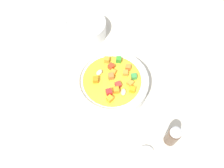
{
  "coord_description": "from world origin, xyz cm",
  "views": [
    {
      "loc": [
        -26.57,
        12.8,
        53.55
      ],
      "look_at": [
        0.0,
        0.0,
        2.93
      ],
      "focal_mm": 34.47,
      "sensor_mm": 36.0,
      "label": 1
    }
  ],
  "objects_px": {
    "soup_bowl_main": "(112,83)",
    "pepper_shaker": "(173,136)",
    "spoon": "(128,151)",
    "side_bowl_small": "(85,27)"
  },
  "relations": [
    {
      "from": "soup_bowl_main",
      "to": "pepper_shaker",
      "type": "xyz_separation_m",
      "value": [
        -0.19,
        -0.07,
        0.01
      ]
    },
    {
      "from": "spoon",
      "to": "side_bowl_small",
      "type": "distance_m",
      "value": 0.41
    },
    {
      "from": "spoon",
      "to": "pepper_shaker",
      "type": "bearing_deg",
      "value": 13.38
    },
    {
      "from": "side_bowl_small",
      "to": "pepper_shaker",
      "type": "xyz_separation_m",
      "value": [
        -0.42,
        -0.05,
        0.01
      ]
    },
    {
      "from": "soup_bowl_main",
      "to": "spoon",
      "type": "xyz_separation_m",
      "value": [
        -0.17,
        0.04,
        -0.03
      ]
    },
    {
      "from": "soup_bowl_main",
      "to": "spoon",
      "type": "height_order",
      "value": "soup_bowl_main"
    },
    {
      "from": "soup_bowl_main",
      "to": "side_bowl_small",
      "type": "height_order",
      "value": "soup_bowl_main"
    },
    {
      "from": "side_bowl_small",
      "to": "pepper_shaker",
      "type": "relative_size",
      "value": 1.78
    },
    {
      "from": "pepper_shaker",
      "to": "spoon",
      "type": "bearing_deg",
      "value": 79.03
    },
    {
      "from": "side_bowl_small",
      "to": "soup_bowl_main",
      "type": "bearing_deg",
      "value": 176.3
    }
  ]
}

